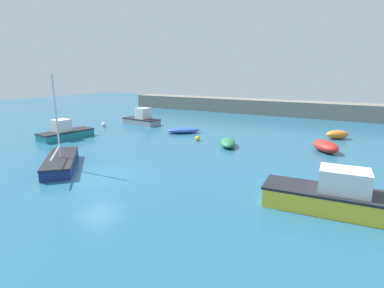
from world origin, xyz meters
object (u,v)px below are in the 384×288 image
Objects in this scene: rowboat_white_midwater at (183,130)px; open_tender_yellow at (325,146)px; rowboat_blue_near at (228,142)px; sailboat_tall_mast at (61,162)px; cabin_cruiser_white at (65,132)px; motorboat_grey_hull at (334,196)px; motorboat_with_cabin at (142,119)px; fishing_dinghy_green at (337,134)px; mooring_buoy_white at (104,124)px; mooring_buoy_yellow at (198,138)px.

open_tender_yellow is (14.01, -0.76, 0.16)m from rowboat_white_midwater.
sailboat_tall_mast is (-7.25, -11.21, 0.07)m from rowboat_blue_near.
open_tender_yellow is at bearing -65.55° from cabin_cruiser_white.
open_tender_yellow is 20.06m from sailboat_tall_mast.
motorboat_grey_hull is 16.61m from sailboat_tall_mast.
open_tender_yellow is at bearing 179.27° from motorboat_with_cabin.
open_tender_yellow is 0.98× the size of rowboat_blue_near.
motorboat_with_cabin is 1.55× the size of rowboat_blue_near.
open_tender_yellow is 0.53× the size of motorboat_grey_hull.
open_tender_yellow is (-0.38, -5.78, 0.02)m from fishing_dinghy_green.
motorboat_with_cabin is 14.75m from rowboat_blue_near.
rowboat_blue_near is at bearing -79.18° from sailboat_tall_mast.
rowboat_white_midwater is 6.80× the size of mooring_buoy_white.
rowboat_white_midwater is at bearing -49.39° from sailboat_tall_mast.
open_tender_yellow is 11.03m from mooring_buoy_yellow.
motorboat_with_cabin is 27.11m from motorboat_grey_hull.
fishing_dinghy_green is 17.30m from motorboat_grey_hull.
mooring_buoy_yellow is (10.45, -4.57, -0.45)m from motorboat_with_cabin.
sailboat_tall_mast is 15.90m from mooring_buoy_white.
fishing_dinghy_green is 5.79m from open_tender_yellow.
motorboat_grey_hull is at bearing 155.00° from motorboat_with_cabin.
cabin_cruiser_white is (-24.21, 4.15, -0.13)m from motorboat_grey_hull.
rowboat_blue_near is (-7.92, -8.13, -0.08)m from fishing_dinghy_green.
rowboat_white_midwater is at bearing 170.92° from motorboat_with_cabin.
rowboat_blue_near is (13.80, -5.20, -0.34)m from motorboat_with_cabin.
mooring_buoy_yellow is (3.12, -2.47, -0.06)m from rowboat_white_midwater.
rowboat_blue_near is at bearing -49.42° from motorboat_grey_hull.
cabin_cruiser_white is at bearing -14.46° from motorboat_grey_hull.
rowboat_white_midwater is at bearing 38.16° from rowboat_blue_near.
mooring_buoy_yellow is at bearing 53.06° from rowboat_blue_near.
rowboat_white_midwater is 7.63m from motorboat_with_cabin.
motorboat_grey_hull is 1.16× the size of cabin_cruiser_white.
open_tender_yellow is 7.08× the size of mooring_buoy_yellow.
motorboat_with_cabin is (-21.34, 2.86, 0.23)m from open_tender_yellow.
mooring_buoy_white is at bearing 149.52° from rowboat_white_midwater.
motorboat_grey_hull is 11.58× the size of mooring_buoy_white.
rowboat_blue_near reaches higher than mooring_buoy_yellow.
mooring_buoy_yellow is at bearing -177.62° from fishing_dinghy_green.
sailboat_tall_mast reaches higher than mooring_buoy_white.
mooring_buoy_white is at bearing 163.60° from fishing_dinghy_green.
motorboat_with_cabin is 9.75× the size of mooring_buoy_white.
open_tender_yellow is 7.90m from rowboat_blue_near.
sailboat_tall_mast reaches higher than open_tender_yellow.
fishing_dinghy_green is 11.35m from rowboat_blue_near.
cabin_cruiser_white is (-14.99, -4.97, 0.26)m from rowboat_blue_near.
fishing_dinghy_green reaches higher than mooring_buoy_white.
sailboat_tall_mast is 9.94m from cabin_cruiser_white.
mooring_buoy_yellow is 0.87× the size of mooring_buoy_white.
cabin_cruiser_white is 6.81m from mooring_buoy_white.
motorboat_with_cabin is 11.41m from mooring_buoy_yellow.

